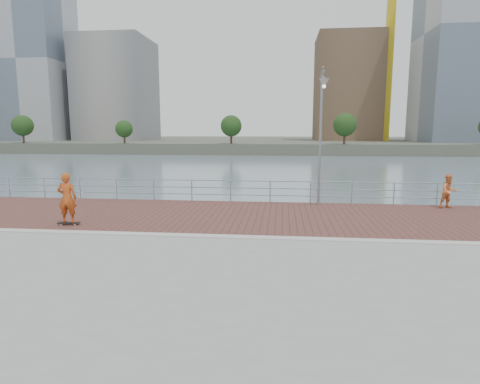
# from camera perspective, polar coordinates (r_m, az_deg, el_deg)

# --- Properties ---
(water) EXTENTS (400.00, 400.00, 0.00)m
(water) POSITION_cam_1_polar(r_m,az_deg,el_deg) (14.66, -0.85, -14.09)
(water) COLOR slate
(water) RESTS_ON ground
(seawall) EXTENTS (40.00, 24.00, 2.00)m
(seawall) POSITION_cam_1_polar(r_m,az_deg,el_deg) (9.78, -4.64, -20.05)
(seawall) COLOR gray
(seawall) RESTS_ON ground
(brick_lane) EXTENTS (40.00, 6.80, 0.02)m
(brick_lane) POSITION_cam_1_polar(r_m,az_deg,el_deg) (17.48, 0.56, -3.37)
(brick_lane) COLOR brown
(brick_lane) RESTS_ON seawall
(curb) EXTENTS (40.00, 0.40, 0.06)m
(curb) POSITION_cam_1_polar(r_m,az_deg,el_deg) (13.99, -0.87, -6.41)
(curb) COLOR #B7B5AD
(curb) RESTS_ON seawall
(far_shore) EXTENTS (320.00, 95.00, 2.50)m
(far_shore) POSITION_cam_1_polar(r_m,az_deg,el_deg) (135.98, 5.43, 6.99)
(far_shore) COLOR #4C5142
(far_shore) RESTS_ON ground
(guardrail) EXTENTS (39.06, 0.06, 1.13)m
(guardrail) POSITION_cam_1_polar(r_m,az_deg,el_deg) (20.69, 1.47, 0.47)
(guardrail) COLOR #8C9EA8
(guardrail) RESTS_ON brick_lane
(street_lamp) EXTENTS (0.46, 1.34, 6.31)m
(street_lamp) POSITION_cam_1_polar(r_m,az_deg,el_deg) (19.53, 11.58, 10.94)
(street_lamp) COLOR gray
(street_lamp) RESTS_ON brick_lane
(skateboard) EXTENTS (0.86, 0.33, 0.10)m
(skateboard) POSITION_cam_1_polar(r_m,az_deg,el_deg) (17.12, -23.17, -4.07)
(skateboard) COLOR black
(skateboard) RESTS_ON brick_lane
(skateboarder) EXTENTS (0.78, 0.57, 1.97)m
(skateboarder) POSITION_cam_1_polar(r_m,az_deg,el_deg) (16.94, -23.38, -0.78)
(skateboarder) COLOR #BA4818
(skateboarder) RESTS_ON skateboard
(bystander) EXTENTS (0.89, 0.75, 1.61)m
(bystander) POSITION_cam_1_polar(r_m,az_deg,el_deg) (21.35, 27.55, 0.08)
(bystander) COLOR #E98944
(bystander) RESTS_ON brick_lane
(tower_crane) EXTENTS (47.00, 2.00, 50.70)m
(tower_crane) POSITION_cam_1_polar(r_m,az_deg,el_deg) (123.81, 19.39, 22.35)
(tower_crane) COLOR gold
(tower_crane) RESTS_ON far_shore
(skyline) EXTENTS (233.00, 41.00, 54.53)m
(skyline) POSITION_cam_1_polar(r_m,az_deg,el_deg) (122.37, 19.85, 17.22)
(skyline) COLOR #ADA38E
(skyline) RESTS_ON far_shore
(shoreline_trees) EXTENTS (109.74, 5.03, 6.71)m
(shoreline_trees) POSITION_cam_1_polar(r_m,az_deg,el_deg) (90.94, -0.15, 9.36)
(shoreline_trees) COLOR #473323
(shoreline_trees) RESTS_ON far_shore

